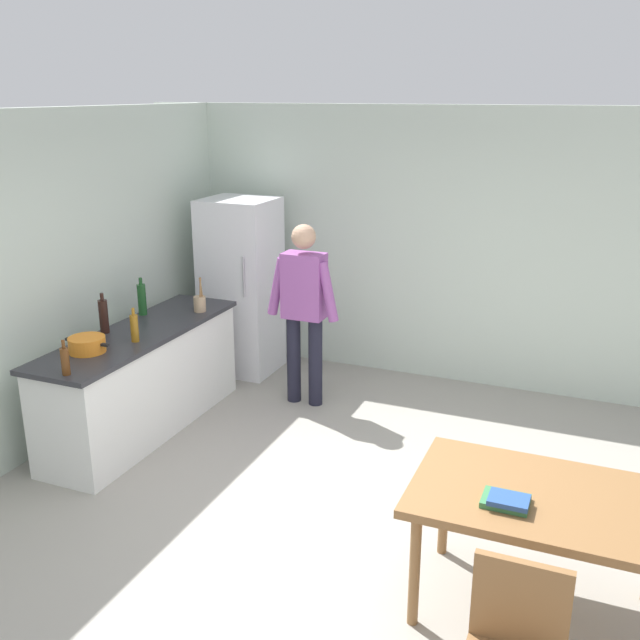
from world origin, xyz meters
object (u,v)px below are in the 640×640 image
bottle_oil_amber (134,328)px  person (304,303)px  dining_table (542,507)px  bottle_wine_dark (104,316)px  bottle_beer_brown (65,361)px  bottle_wine_green (142,299)px  refrigerator (241,286)px  utensil_jar (200,303)px  cooking_pot (87,345)px  book_stack (507,501)px

bottle_oil_amber → person: bearing=54.2°
person → bottle_oil_amber: (-0.92, -1.27, 0.04)m
dining_table → bottle_wine_dark: bottle_wine_dark is taller
person → bottle_beer_brown: (-0.94, -2.05, 0.03)m
bottle_oil_amber → bottle_wine_dark: size_ratio=0.82×
bottle_wine_green → bottle_beer_brown: 1.45m
refrigerator → bottle_wine_green: 1.26m
utensil_jar → bottle_beer_brown: 1.69m
cooking_pot → bottle_wine_green: 1.00m
person → dining_table: size_ratio=1.21×
refrigerator → utensil_jar: bearing=-85.4°
dining_table → bottle_beer_brown: 3.30m
dining_table → bottle_wine_green: size_ratio=4.12×
person → dining_table: (2.35, -2.15, -0.31)m
refrigerator → utensil_jar: size_ratio=5.62×
refrigerator → bottle_wine_dark: size_ratio=5.29×
bottle_oil_amber → book_stack: 3.28m
utensil_jar → bottle_wine_green: bearing=-146.5°
person → bottle_wine_green: size_ratio=5.00×
utensil_jar → dining_table: bearing=-28.9°
bottle_oil_amber → bottle_wine_green: bearing=121.1°
person → bottle_beer_brown: bearing=-114.5°
bottle_oil_amber → bottle_beer_brown: 0.78m
bottle_oil_amber → bottle_wine_dark: bearing=166.8°
person → bottle_oil_amber: bearing=-125.8°
bottle_beer_brown → book_stack: (3.12, -0.27, -0.23)m
bottle_wine_dark → refrigerator: bearing=79.1°
utensil_jar → bottle_beer_brown: bearing=-92.0°
dining_table → utensil_jar: 3.70m
refrigerator → dining_table: 4.27m
bottle_beer_brown → bottle_wine_dark: 0.93m
person → cooking_pot: person is taller
bottle_wine_green → book_stack: size_ratio=1.39×
book_stack → bottle_oil_amber: bearing=161.3°
bottle_beer_brown → bottle_wine_dark: bottle_wine_dark is taller
person → dining_table: 3.20m
utensil_jar → bottle_wine_dark: bearing=-116.5°
cooking_pot → bottle_oil_amber: (0.19, 0.34, 0.06)m
person → bottle_beer_brown: person is taller
refrigerator → book_stack: refrigerator is taller
cooking_pot → bottle_beer_brown: size_ratio=1.54×
cooking_pot → bottle_beer_brown: bearing=-68.2°
cooking_pot → book_stack: size_ratio=1.64×
bottle_wine_green → utensil_jar: bearing=33.5°
cooking_pot → utensil_jar: utensil_jar is taller
refrigerator → bottle_beer_brown: bearing=-89.7°
utensil_jar → refrigerator: bearing=94.6°
bottle_beer_brown → cooking_pot: bearing=111.8°
cooking_pot → dining_table: bearing=-8.7°
bottle_oil_amber → bottle_wine_dark: (-0.37, 0.09, 0.03)m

